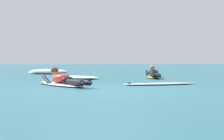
{
  "coord_description": "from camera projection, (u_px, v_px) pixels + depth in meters",
  "views": [
    {
      "loc": [
        -1.19,
        -8.49,
        0.67
      ],
      "look_at": [
        1.03,
        4.03,
        0.37
      ],
      "focal_mm": 60.05,
      "sensor_mm": 36.0,
      "label": 1
    }
  ],
  "objects": [
    {
      "name": "ground_plane",
      "position": [
        70.0,
        75.0,
        18.42
      ],
      "size": [
        120.0,
        120.0,
        0.0
      ],
      "primitive_type": "plane",
      "color": "#2D6B7A"
    },
    {
      "name": "surfer_near",
      "position": [
        63.0,
        81.0,
        10.07
      ],
      "size": [
        1.46,
        2.58,
        0.53
      ],
      "color": "white",
      "rests_on": "ground"
    },
    {
      "name": "surfer_far",
      "position": [
        153.0,
        74.0,
        14.86
      ],
      "size": [
        0.93,
        2.62,
        0.54
      ],
      "color": "yellow",
      "rests_on": "ground"
    },
    {
      "name": "drifting_surfboard",
      "position": [
        159.0,
        84.0,
        10.48
      ],
      "size": [
        2.21,
        0.8,
        0.16
      ],
      "color": "silver",
      "rests_on": "ground"
    },
    {
      "name": "whitewater_front",
      "position": [
        76.0,
        78.0,
        13.63
      ],
      "size": [
        1.88,
        1.4,
        0.14
      ],
      "color": "white",
      "rests_on": "ground"
    },
    {
      "name": "whitewater_mid_left",
      "position": [
        48.0,
        72.0,
        19.13
      ],
      "size": [
        2.27,
        1.64,
        0.26
      ],
      "color": "white",
      "rests_on": "ground"
    }
  ]
}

